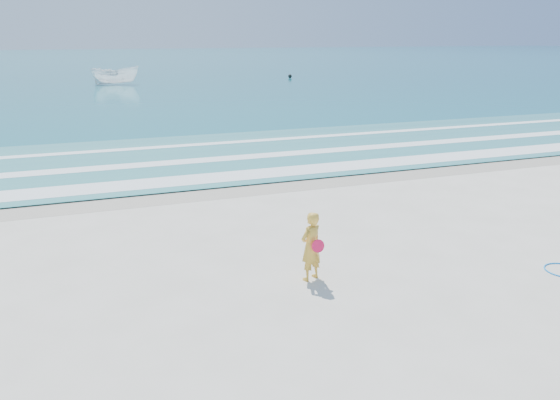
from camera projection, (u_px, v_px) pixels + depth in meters
name	position (u px, v px, depth m)	size (l,w,h in m)	color
ground	(358.00, 310.00, 10.12)	(400.00, 400.00, 0.00)	silver
wet_sand	(230.00, 188.00, 18.20)	(400.00, 2.40, 0.00)	#B2A893
ocean	(98.00, 61.00, 104.41)	(400.00, 190.00, 0.04)	#19727F
shallow	(199.00, 156.00, 22.68)	(400.00, 10.00, 0.01)	#59B7AD
foam_near	(220.00, 177.00, 19.36)	(400.00, 1.40, 0.01)	white
foam_mid	(203.00, 160.00, 21.96)	(400.00, 0.90, 0.01)	white
foam_far	(187.00, 145.00, 24.92)	(400.00, 0.60, 0.01)	white
boat	(115.00, 75.00, 55.17)	(1.78, 4.74, 1.83)	white
buoy	(290.00, 76.00, 63.74)	(0.44, 0.44, 0.44)	black
woman	(311.00, 246.00, 11.18)	(0.63, 0.54, 1.47)	gold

